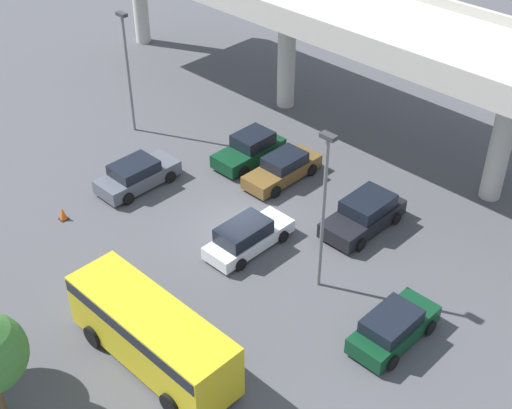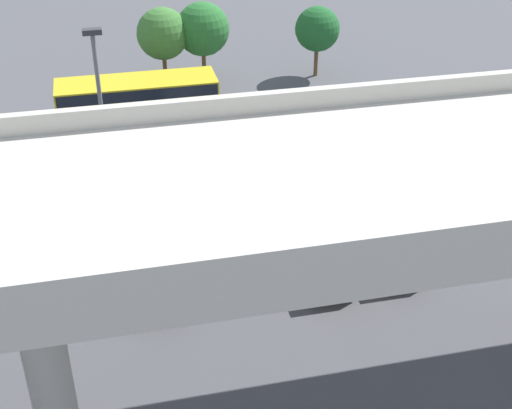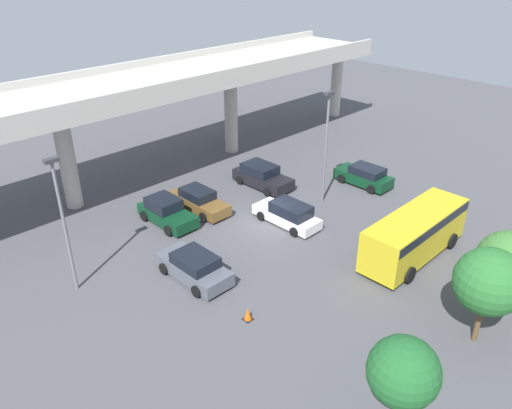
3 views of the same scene
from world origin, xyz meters
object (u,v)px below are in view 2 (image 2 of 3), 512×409
parked_car_2 (313,250)px  tree_front_left (317,29)px  parked_car_3 (211,185)px  lamp_post_near_aisle (102,113)px  parked_car_0 (385,161)px  tree_front_right (163,34)px  shuttle_bus (138,101)px  parked_car_5 (1,207)px  traffic_cone (357,127)px  tree_front_centre (203,29)px  parked_car_4 (153,264)px  parked_car_1 (382,241)px

parked_car_2 → tree_front_left: bearing=-17.2°
parked_car_3 → lamp_post_near_aisle: lamp_post_near_aisle is taller
parked_car_0 → tree_front_right: (8.47, -12.92, 2.50)m
parked_car_2 → shuttle_bus: shuttle_bus is taller
parked_car_5 → traffic_cone: parked_car_5 is taller
parked_car_5 → parked_car_3: bearing=89.6°
tree_front_right → lamp_post_near_aisle: bearing=74.6°
lamp_post_near_aisle → parked_car_5: bearing=-6.4°
parked_car_0 → tree_front_centre: 14.62m
lamp_post_near_aisle → tree_front_left: bearing=-133.3°
parked_car_2 → traffic_cone: 11.97m
parked_car_5 → traffic_cone: (-17.01, -4.89, -0.41)m
parked_car_0 → parked_car_4: bearing=-62.7°
parked_car_0 → lamp_post_near_aisle: (12.26, 0.82, 3.92)m
tree_front_left → tree_front_right: (9.13, -0.02, 0.35)m
parked_car_3 → shuttle_bus: size_ratio=0.59×
tree_front_centre → traffic_cone: tree_front_centre is taller
parked_car_2 → traffic_cone: parked_car_2 is taller
parked_car_3 → shuttle_bus: (2.38, -7.69, 0.92)m
parked_car_5 → lamp_post_near_aisle: (-4.43, 0.50, 3.91)m
shuttle_bus → tree_front_left: (-11.12, -5.59, 1.23)m
parked_car_5 → parked_car_0: bearing=91.1°
parked_car_0 → parked_car_5: size_ratio=1.07×
tree_front_right → tree_front_centre: bearing=-178.1°
parked_car_0 → traffic_cone: (-0.32, -4.56, -0.40)m
lamp_post_near_aisle → parked_car_4: bearing=103.6°
parked_car_3 → tree_front_left: size_ratio=1.12×
parked_car_1 → traffic_cone: bearing=-15.2°
parked_car_0 → parked_car_1: size_ratio=1.06×
parked_car_0 → parked_car_2: size_ratio=0.97×
tree_front_right → parked_car_3: bearing=91.6°
parked_car_5 → tree_front_right: bearing=148.2°
parked_car_0 → tree_front_left: (-0.66, -12.90, 2.15)m
tree_front_left → tree_front_centre: size_ratio=0.87×
shuttle_bus → parked_car_0: bearing=-34.9°
lamp_post_near_aisle → traffic_cone: lamp_post_near_aisle is taller
tree_front_centre → tree_front_right: tree_front_centre is taller
parked_car_2 → parked_car_3: 6.34m
parked_car_0 → traffic_cone: parked_car_0 is taller
tree_front_right → traffic_cone: bearing=136.5°
parked_car_1 → lamp_post_near_aisle: lamp_post_near_aisle is taller
parked_car_1 → traffic_cone: parked_car_1 is taller
shuttle_bus → tree_front_centre: size_ratio=1.64×
parked_car_4 → tree_front_centre: size_ratio=0.97×
parked_car_4 → shuttle_bus: (-0.61, -13.01, 0.87)m
lamp_post_near_aisle → tree_front_left: lamp_post_near_aisle is taller
parked_car_0 → parked_car_4: size_ratio=0.98×
tree_front_left → tree_front_centre: (6.83, -0.09, 0.44)m
tree_front_right → parked_car_2: bearing=99.7°
lamp_post_near_aisle → tree_front_right: bearing=-105.4°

